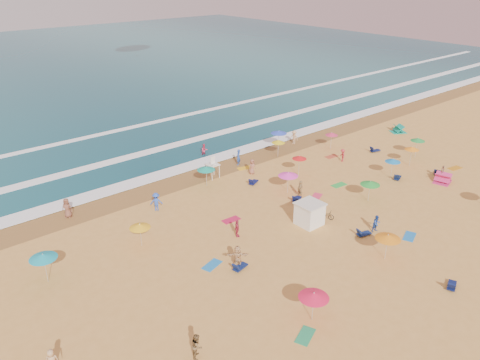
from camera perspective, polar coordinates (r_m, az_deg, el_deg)
ground at (r=44.32m, az=5.70°, el=-4.02°), size 220.00×220.00×0.00m
ocean at (r=116.35m, az=-25.67°, el=11.93°), size 220.00×140.00×0.18m
wet_sand at (r=52.84m, az=-3.91°, el=1.02°), size 220.00×220.00×0.00m
surf_foam at (r=59.67m, az=-8.93°, el=3.73°), size 200.00×18.70×0.05m
cabana at (r=42.28m, az=8.46°, el=-4.15°), size 2.00×2.00×2.00m
cabana_roof at (r=41.78m, az=8.55°, el=-2.88°), size 2.20×2.20×0.12m
bicycle at (r=43.68m, az=10.39°, el=-4.18°), size 1.21×1.65×0.83m
lifeguard_stand at (r=50.93m, az=-3.33°, el=1.37°), size 1.20×1.20×2.10m
beach_umbrellas at (r=44.87m, az=7.80°, el=-0.77°), size 48.76×26.28×0.76m
loungers at (r=47.29m, az=13.67°, el=-2.46°), size 30.11×23.44×0.34m
towels at (r=43.58m, az=8.33°, el=-4.69°), size 49.93×24.38×0.03m
popup_tents at (r=61.55m, az=20.87°, el=3.51°), size 13.16×14.64×1.20m
beachgoers at (r=45.12m, az=-0.14°, el=-2.12°), size 43.84×26.90×2.14m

